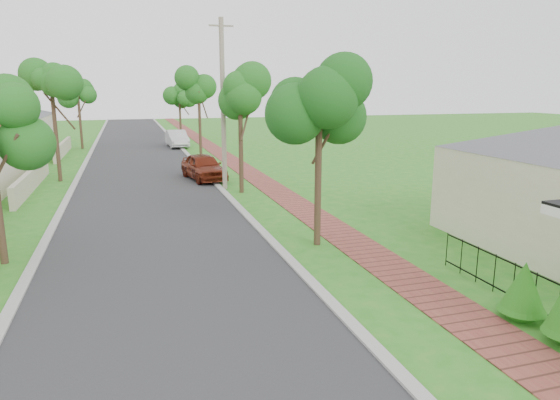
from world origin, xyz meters
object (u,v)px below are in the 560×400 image
parked_car_red (204,167)px  parked_car_white (177,139)px  utility_pole (223,105)px  near_tree (319,103)px

parked_car_red → parked_car_white: bearing=79.9°
parked_car_white → utility_pole: utility_pole is taller
parked_car_red → near_tree: size_ratio=0.74×
parked_car_white → utility_pole: bearing=-92.0°
parked_car_red → utility_pole: size_ratio=0.51×
near_tree → parked_car_red: bearing=97.7°
parked_car_red → near_tree: (1.78, -13.11, 3.89)m
parked_car_red → parked_car_white: size_ratio=0.97×
near_tree → parked_car_white: bearing=93.1°
near_tree → utility_pole: utility_pole is taller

